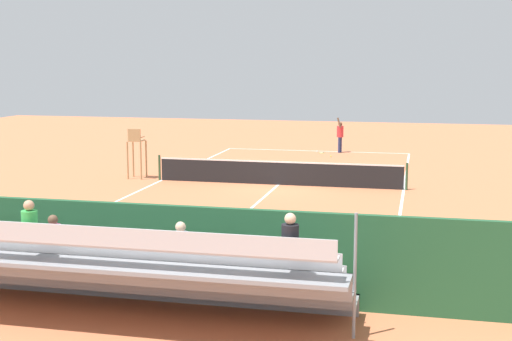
{
  "coord_description": "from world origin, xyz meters",
  "views": [
    {
      "loc": [
        -5.57,
        28.07,
        5.08
      ],
      "look_at": [
        0.0,
        4.0,
        1.2
      ],
      "focal_mm": 50.23,
      "sensor_mm": 36.0,
      "label": 1
    }
  ],
  "objects_px": {
    "equipment_bag": "(188,280)",
    "bleacher_stand": "(121,270)",
    "umpire_chair": "(136,148)",
    "tennis_player": "(340,134)",
    "courtside_bench": "(284,268)",
    "tennis_racket": "(322,153)",
    "tennis_net": "(278,173)",
    "tennis_ball_near": "(331,156)"
  },
  "relations": [
    {
      "from": "equipment_bag",
      "to": "bleacher_stand",
      "type": "bearing_deg",
      "value": 70.39
    },
    {
      "from": "umpire_chair",
      "to": "tennis_player",
      "type": "relative_size",
      "value": 1.11
    },
    {
      "from": "equipment_bag",
      "to": "tennis_player",
      "type": "bearing_deg",
      "value": -91.64
    },
    {
      "from": "umpire_chair",
      "to": "courtside_bench",
      "type": "distance_m",
      "value": 16.18
    },
    {
      "from": "umpire_chair",
      "to": "tennis_racket",
      "type": "bearing_deg",
      "value": -123.53
    },
    {
      "from": "tennis_net",
      "to": "tennis_racket",
      "type": "relative_size",
      "value": 17.68
    },
    {
      "from": "umpire_chair",
      "to": "tennis_racket",
      "type": "distance_m",
      "value": 11.99
    },
    {
      "from": "tennis_racket",
      "to": "umpire_chair",
      "type": "bearing_deg",
      "value": 56.47
    },
    {
      "from": "equipment_bag",
      "to": "tennis_racket",
      "type": "distance_m",
      "value": 23.52
    },
    {
      "from": "bleacher_stand",
      "to": "courtside_bench",
      "type": "xyz_separation_m",
      "value": [
        -2.87,
        -2.11,
        -0.39
      ]
    },
    {
      "from": "tennis_net",
      "to": "courtside_bench",
      "type": "height_order",
      "value": "tennis_net"
    },
    {
      "from": "courtside_bench",
      "to": "tennis_ball_near",
      "type": "bearing_deg",
      "value": -85.52
    },
    {
      "from": "courtside_bench",
      "to": "tennis_racket",
      "type": "distance_m",
      "value": 23.51
    },
    {
      "from": "bleacher_stand",
      "to": "equipment_bag",
      "type": "xyz_separation_m",
      "value": [
        -0.71,
        -1.98,
        -0.77
      ]
    },
    {
      "from": "tennis_racket",
      "to": "tennis_player",
      "type": "bearing_deg",
      "value": -148.69
    },
    {
      "from": "tennis_racket",
      "to": "tennis_ball_near",
      "type": "bearing_deg",
      "value": 116.58
    },
    {
      "from": "tennis_ball_near",
      "to": "bleacher_stand",
      "type": "bearing_deg",
      "value": 87.3
    },
    {
      "from": "tennis_net",
      "to": "bleacher_stand",
      "type": "distance_m",
      "value": 15.39
    },
    {
      "from": "umpire_chair",
      "to": "tennis_player",
      "type": "distance_m",
      "value": 12.9
    },
    {
      "from": "tennis_net",
      "to": "courtside_bench",
      "type": "distance_m",
      "value": 13.56
    },
    {
      "from": "tennis_racket",
      "to": "equipment_bag",
      "type": "bearing_deg",
      "value": 90.55
    },
    {
      "from": "courtside_bench",
      "to": "bleacher_stand",
      "type": "bearing_deg",
      "value": 36.38
    },
    {
      "from": "tennis_ball_near",
      "to": "tennis_player",
      "type": "bearing_deg",
      "value": -97.81
    },
    {
      "from": "tennis_player",
      "to": "tennis_ball_near",
      "type": "distance_m",
      "value": 2.13
    },
    {
      "from": "equipment_bag",
      "to": "tennis_racket",
      "type": "bearing_deg",
      "value": -89.45
    },
    {
      "from": "bleacher_stand",
      "to": "courtside_bench",
      "type": "distance_m",
      "value": 3.58
    },
    {
      "from": "equipment_bag",
      "to": "courtside_bench",
      "type": "bearing_deg",
      "value": -176.6
    },
    {
      "from": "bleacher_stand",
      "to": "equipment_bag",
      "type": "bearing_deg",
      "value": -109.61
    },
    {
      "from": "umpire_chair",
      "to": "equipment_bag",
      "type": "height_order",
      "value": "umpire_chair"
    },
    {
      "from": "umpire_chair",
      "to": "tennis_racket",
      "type": "relative_size",
      "value": 3.67
    },
    {
      "from": "equipment_bag",
      "to": "tennis_ball_near",
      "type": "height_order",
      "value": "equipment_bag"
    },
    {
      "from": "courtside_bench",
      "to": "tennis_player",
      "type": "distance_m",
      "value": 23.99
    },
    {
      "from": "tennis_racket",
      "to": "bleacher_stand",
      "type": "bearing_deg",
      "value": 88.92
    },
    {
      "from": "bleacher_stand",
      "to": "umpire_chair",
      "type": "distance_m",
      "value": 16.72
    },
    {
      "from": "equipment_bag",
      "to": "tennis_ball_near",
      "type": "relative_size",
      "value": 13.64
    },
    {
      "from": "bleacher_stand",
      "to": "tennis_player",
      "type": "relative_size",
      "value": 4.7
    },
    {
      "from": "bleacher_stand",
      "to": "umpire_chair",
      "type": "xyz_separation_m",
      "value": [
        6.1,
        -15.56,
        0.37
      ]
    },
    {
      "from": "umpire_chair",
      "to": "courtside_bench",
      "type": "bearing_deg",
      "value": 123.71
    },
    {
      "from": "umpire_chair",
      "to": "courtside_bench",
      "type": "relative_size",
      "value": 1.19
    },
    {
      "from": "tennis_racket",
      "to": "tennis_ball_near",
      "type": "height_order",
      "value": "tennis_ball_near"
    },
    {
      "from": "courtside_bench",
      "to": "tennis_player",
      "type": "height_order",
      "value": "tennis_player"
    },
    {
      "from": "courtside_bench",
      "to": "tennis_player",
      "type": "xyz_separation_m",
      "value": [
        1.47,
        -23.94,
        0.46
      ]
    }
  ]
}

